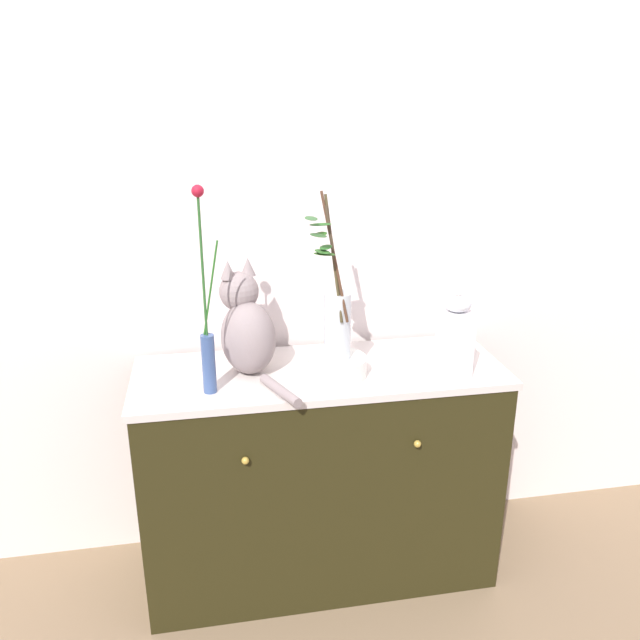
# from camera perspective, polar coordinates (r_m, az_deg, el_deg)

# --- Properties ---
(ground_plane) EXTENTS (6.00, 6.00, 0.00)m
(ground_plane) POSITION_cam_1_polar(r_m,az_deg,el_deg) (2.64, 0.00, -21.16)
(ground_plane) COLOR #846B4D
(wall_back) EXTENTS (4.40, 0.08, 2.60)m
(wall_back) POSITION_cam_1_polar(r_m,az_deg,el_deg) (2.34, -1.36, 9.20)
(wall_back) COLOR silver
(wall_back) RESTS_ON ground_plane
(sideboard) EXTENTS (1.27, 0.48, 0.83)m
(sideboard) POSITION_cam_1_polar(r_m,az_deg,el_deg) (2.39, 0.00, -13.58)
(sideboard) COLOR black
(sideboard) RESTS_ON ground_plane
(cat_sitting) EXTENTS (0.26, 0.43, 0.38)m
(cat_sitting) POSITION_cam_1_polar(r_m,az_deg,el_deg) (2.13, -6.57, -0.70)
(cat_sitting) COLOR gray
(cat_sitting) RESTS_ON sideboard
(vase_slim_green) EXTENTS (0.07, 0.04, 0.65)m
(vase_slim_green) POSITION_cam_1_polar(r_m,az_deg,el_deg) (1.99, -10.06, -1.71)
(vase_slim_green) COLOR #385183
(vase_slim_green) RESTS_ON sideboard
(bowl_porcelain) EXTENTS (0.20, 0.20, 0.07)m
(bowl_porcelain) POSITION_cam_1_polar(r_m,az_deg,el_deg) (2.13, 1.54, -4.18)
(bowl_porcelain) COLOR silver
(bowl_porcelain) RESTS_ON sideboard
(vase_glass_clear) EXTENTS (0.16, 0.14, 0.55)m
(vase_glass_clear) POSITION_cam_1_polar(r_m,az_deg,el_deg) (2.06, 1.48, 0.18)
(vase_glass_clear) COLOR silver
(vase_glass_clear) RESTS_ON bowl_porcelain
(jar_lidded_porcelain) EXTENTS (0.10, 0.10, 0.30)m
(jar_lidded_porcelain) POSITION_cam_1_polar(r_m,az_deg,el_deg) (2.15, 12.02, -1.46)
(jar_lidded_porcelain) COLOR white
(jar_lidded_porcelain) RESTS_ON sideboard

